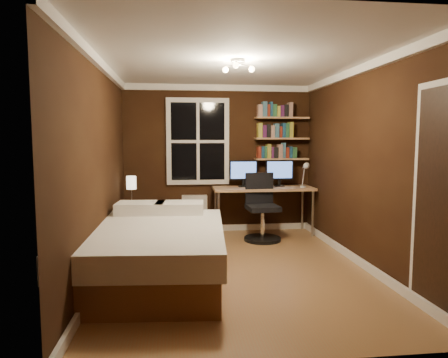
{
  "coord_description": "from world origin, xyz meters",
  "views": [
    {
      "loc": [
        -0.7,
        -4.72,
        1.58
      ],
      "look_at": [
        -0.09,
        0.45,
        1.07
      ],
      "focal_mm": 32.0,
      "sensor_mm": 36.0,
      "label": 1
    }
  ],
  "objects": [
    {
      "name": "bookshelf_lower",
      "position": [
        1.08,
        1.98,
        1.25
      ],
      "size": [
        0.92,
        0.22,
        0.03
      ],
      "primitive_type": "cube",
      "color": "tan",
      "rests_on": "wall_back"
    },
    {
      "name": "ceiling",
      "position": [
        0.0,
        0.0,
        2.5
      ],
      "size": [
        3.2,
        4.2,
        0.02
      ],
      "primitive_type": "cube",
      "color": "white",
      "rests_on": "wall_back"
    },
    {
      "name": "bookshelf_middle",
      "position": [
        1.08,
        1.98,
        1.6
      ],
      "size": [
        0.92,
        0.22,
        0.03
      ],
      "primitive_type": "cube",
      "color": "tan",
      "rests_on": "wall_back"
    },
    {
      "name": "ceiling_fixture",
      "position": [
        0.0,
        -0.1,
        2.4
      ],
      "size": [
        0.44,
        0.44,
        0.18
      ],
      "primitive_type": null,
      "color": "beige",
      "rests_on": "ceiling"
    },
    {
      "name": "monitor_right",
      "position": [
        1.02,
        1.85,
        1.02
      ],
      "size": [
        0.48,
        0.12,
        0.45
      ],
      "primitive_type": null,
      "color": "black",
      "rests_on": "desk"
    },
    {
      "name": "bookshelf_upper",
      "position": [
        1.08,
        1.98,
        1.95
      ],
      "size": [
        0.92,
        0.22,
        0.03
      ],
      "primitive_type": "cube",
      "color": "tan",
      "rests_on": "wall_back"
    },
    {
      "name": "books_row_upper",
      "position": [
        1.08,
        1.98,
        2.08
      ],
      "size": [
        0.54,
        0.16,
        0.23
      ],
      "primitive_type": null,
      "color": "#2A6239",
      "rests_on": "bookshelf_upper"
    },
    {
      "name": "books_row_middle",
      "position": [
        1.08,
        1.98,
        1.73
      ],
      "size": [
        0.54,
        0.16,
        0.23
      ],
      "primitive_type": null,
      "color": "navy",
      "rests_on": "bookshelf_middle"
    },
    {
      "name": "radiator",
      "position": [
        -0.42,
        1.99,
        0.32
      ],
      "size": [
        0.43,
        0.15,
        0.64
      ],
      "primitive_type": "cube",
      "color": "beige",
      "rests_on": "ground"
    },
    {
      "name": "monitor_left",
      "position": [
        0.4,
        1.85,
        1.02
      ],
      "size": [
        0.48,
        0.12,
        0.45
      ],
      "primitive_type": null,
      "color": "black",
      "rests_on": "desk"
    },
    {
      "name": "floor",
      "position": [
        0.0,
        0.0,
        0.0
      ],
      "size": [
        4.2,
        4.2,
        0.0
      ],
      "primitive_type": "plane",
      "color": "#98653D",
      "rests_on": "ground"
    },
    {
      "name": "wall_back",
      "position": [
        0.0,
        2.1,
        1.25
      ],
      "size": [
        3.2,
        0.04,
        2.5
      ],
      "primitive_type": "cube",
      "color": "black",
      "rests_on": "ground"
    },
    {
      "name": "bedside_lamp",
      "position": [
        -1.41,
        1.48,
        0.81
      ],
      "size": [
        0.15,
        0.15,
        0.43
      ],
      "primitive_type": null,
      "color": "beige",
      "rests_on": "nightstand"
    },
    {
      "name": "books_row_lower",
      "position": [
        1.08,
        1.98,
        1.38
      ],
      "size": [
        0.66,
        0.16,
        0.23
      ],
      "primitive_type": null,
      "color": "maroon",
      "rests_on": "bookshelf_lower"
    },
    {
      "name": "desk_lamp",
      "position": [
        1.38,
        1.59,
        1.01
      ],
      "size": [
        0.14,
        0.32,
        0.44
      ],
      "primitive_type": null,
      "color": "silver",
      "rests_on": "desk"
    },
    {
      "name": "nightstand",
      "position": [
        -1.41,
        1.48,
        0.29
      ],
      "size": [
        0.55,
        0.55,
        0.59
      ],
      "primitive_type": "cube",
      "rotation": [
        0.0,
        0.0,
        0.18
      ],
      "color": "brown",
      "rests_on": "ground"
    },
    {
      "name": "door",
      "position": [
        1.59,
        -1.55,
        1.02
      ],
      "size": [
        0.03,
        0.82,
        2.05
      ],
      "primitive_type": null,
      "color": "black",
      "rests_on": "ground"
    },
    {
      "name": "wall_right",
      "position": [
        1.6,
        0.0,
        1.25
      ],
      "size": [
        0.04,
        4.2,
        2.5
      ],
      "primitive_type": "cube",
      "color": "black",
      "rests_on": "ground"
    },
    {
      "name": "office_chair",
      "position": [
        0.61,
        1.37,
        0.41
      ],
      "size": [
        0.58,
        0.58,
        1.05
      ],
      "rotation": [
        0.0,
        0.0,
        0.07
      ],
      "color": "black",
      "rests_on": "ground"
    },
    {
      "name": "window",
      "position": [
        -0.35,
        2.06,
        1.55
      ],
      "size": [
        1.06,
        0.06,
        1.46
      ],
      "primitive_type": "cube",
      "color": "white",
      "rests_on": "wall_back"
    },
    {
      "name": "bed",
      "position": [
        -1.0,
        -0.23,
        0.32
      ],
      "size": [
        1.77,
        2.34,
        0.75
      ],
      "rotation": [
        0.0,
        0.0,
        -0.08
      ],
      "color": "brown",
      "rests_on": "ground"
    },
    {
      "name": "desk",
      "position": [
        0.72,
        1.77,
        0.73
      ],
      "size": [
        1.67,
        0.63,
        0.79
      ],
      "color": "tan",
      "rests_on": "ground"
    },
    {
      "name": "wall_left",
      "position": [
        -1.6,
        0.0,
        1.25
      ],
      "size": [
        0.04,
        4.2,
        2.5
      ],
      "primitive_type": "cube",
      "color": "black",
      "rests_on": "ground"
    }
  ]
}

